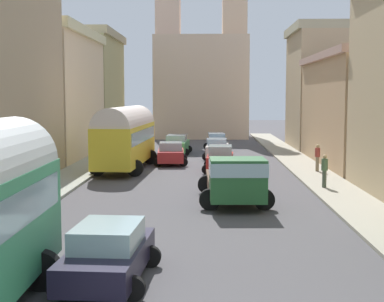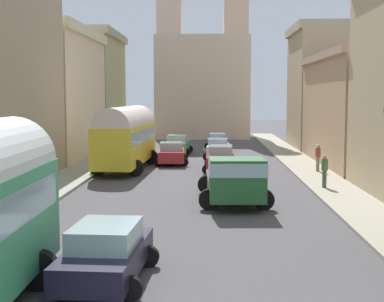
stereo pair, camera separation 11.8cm
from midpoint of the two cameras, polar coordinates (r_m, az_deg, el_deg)
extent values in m
plane|color=#4E4B4E|center=(35.55, 0.21, -2.17)|extent=(154.00, 154.00, 0.00)
cube|color=#9DA090|center=(36.45, -11.26, -1.98)|extent=(2.50, 70.00, 0.14)
cube|color=#A59E8C|center=(36.09, 11.80, -2.06)|extent=(2.50, 70.00, 0.14)
cube|color=beige|center=(45.21, -13.96, 5.20)|extent=(5.49, 13.65, 9.24)
cube|color=beige|center=(45.46, -14.11, 11.48)|extent=(6.04, 13.65, 0.71)
cube|color=tan|center=(58.05, -10.64, 5.88)|extent=(5.84, 11.98, 10.38)
cube|color=tan|center=(58.36, -10.74, 11.34)|extent=(6.43, 11.98, 0.74)
cube|color=tan|center=(40.77, 16.37, 3.69)|extent=(5.43, 14.75, 7.23)
cube|color=tan|center=(40.84, 16.52, 9.11)|extent=(5.98, 14.75, 0.49)
cube|color=tan|center=(53.08, 13.05, 5.85)|extent=(5.62, 9.10, 10.36)
cube|color=tan|center=(53.41, 13.19, 11.82)|extent=(6.18, 9.10, 0.74)
cube|color=beige|center=(65.85, 0.90, 6.40)|extent=(10.55, 7.87, 11.47)
cube|color=beige|center=(64.15, -2.47, 9.10)|extent=(2.70, 2.70, 17.47)
cube|color=beige|center=(64.05, 4.22, 9.09)|extent=(2.70, 2.70, 17.47)
cylinder|color=black|center=(14.77, -15.17, -11.53)|extent=(1.00, 0.35, 1.00)
cube|color=yellow|center=(36.99, -6.79, 0.77)|extent=(2.83, 9.98, 2.44)
cylinder|color=silver|center=(36.91, -6.81, 2.65)|extent=(2.78, 9.78, 2.36)
cube|color=#99B7C6|center=(36.95, -6.80, 1.60)|extent=(2.85, 9.19, 0.78)
cylinder|color=black|center=(40.32, -7.54, -0.58)|extent=(1.00, 0.35, 1.00)
cylinder|color=black|center=(39.92, -4.33, -0.61)|extent=(1.00, 0.35, 1.00)
cylinder|color=black|center=(34.39, -9.60, -1.68)|extent=(1.00, 0.35, 1.00)
cylinder|color=black|center=(33.92, -5.85, -1.73)|extent=(1.00, 0.35, 1.00)
cube|color=#265D30|center=(23.59, 4.47, -2.89)|extent=(2.35, 2.01, 1.76)
cube|color=#99B7C6|center=(23.52, 4.48, -1.70)|extent=(2.40, 2.09, 0.56)
cube|color=brown|center=(27.03, 3.87, -3.10)|extent=(2.45, 4.94, 0.55)
ellipsoid|color=beige|center=(26.16, 2.88, -2.12)|extent=(0.94, 0.97, 0.59)
ellipsoid|color=beige|center=(27.01, 4.94, -2.03)|extent=(1.10, 0.98, 0.46)
ellipsoid|color=beige|center=(27.14, 3.91, -1.95)|extent=(0.82, 0.96, 0.49)
ellipsoid|color=beige|center=(25.74, 2.95, -1.48)|extent=(0.74, 0.89, 0.53)
cylinder|color=black|center=(24.08, 7.14, -4.87)|extent=(0.90, 0.32, 0.90)
cylinder|color=black|center=(23.89, 1.66, -4.91)|extent=(0.90, 0.32, 0.90)
cylinder|color=black|center=(28.07, 6.07, -3.36)|extent=(0.90, 0.31, 0.90)
cylinder|color=black|center=(27.91, 1.38, -3.38)|extent=(0.90, 0.31, 0.90)
cube|color=red|center=(35.90, 2.78, -1.02)|extent=(1.81, 4.21, 0.80)
cube|color=#9DBBC1|center=(35.82, 2.78, 0.08)|extent=(1.53, 2.21, 0.59)
cylinder|color=black|center=(34.66, 4.07, -1.89)|extent=(0.60, 0.21, 0.60)
cylinder|color=black|center=(34.70, 1.37, -1.87)|extent=(0.60, 0.21, 0.60)
cylinder|color=black|center=(37.20, 4.08, -1.37)|extent=(0.60, 0.21, 0.60)
cylinder|color=black|center=(37.24, 1.57, -1.36)|extent=(0.60, 0.21, 0.60)
cube|color=silver|center=(43.10, 2.50, 0.09)|extent=(1.82, 4.04, 0.80)
cube|color=#96B4CA|center=(43.04, 2.51, 0.94)|extent=(1.52, 2.14, 0.48)
cylinder|color=black|center=(41.89, 3.50, -0.59)|extent=(0.60, 0.21, 0.60)
cylinder|color=black|center=(41.97, 1.34, -0.57)|extent=(0.60, 0.21, 0.60)
cylinder|color=black|center=(44.32, 3.60, -0.25)|extent=(0.60, 0.21, 0.60)
cylinder|color=black|center=(44.40, 1.55, -0.23)|extent=(0.60, 0.21, 0.60)
cube|color=slate|center=(49.48, 2.41, 0.72)|extent=(1.78, 4.29, 0.68)
cube|color=#8CABC5|center=(49.43, 2.41, 1.45)|extent=(1.49, 2.26, 0.59)
cylinder|color=black|center=(48.27, 3.43, 0.23)|extent=(0.60, 0.21, 0.60)
cylinder|color=black|center=(48.17, 1.58, 0.22)|extent=(0.60, 0.21, 0.60)
cylinder|color=black|center=(50.86, 3.19, 0.50)|extent=(0.60, 0.21, 0.60)
cylinder|color=black|center=(50.76, 1.43, 0.50)|extent=(0.60, 0.21, 0.60)
cube|color=black|center=(15.03, -8.67, -10.68)|extent=(2.01, 4.37, 0.67)
cube|color=#A2C0C4|center=(14.87, -8.70, -8.38)|extent=(1.69, 2.31, 0.57)
cylinder|color=black|center=(16.57, -10.62, -10.27)|extent=(0.60, 0.21, 0.60)
cylinder|color=black|center=(16.20, -4.41, -10.56)|extent=(0.60, 0.21, 0.60)
cylinder|color=black|center=(14.14, -13.54, -13.13)|extent=(0.60, 0.21, 0.60)
cylinder|color=black|center=(13.71, -6.23, -13.62)|extent=(0.60, 0.21, 0.60)
cube|color=red|center=(39.55, -2.24, -0.45)|extent=(1.96, 3.79, 0.75)
cube|color=#A0B4C1|center=(39.48, -2.24, 0.49)|extent=(1.65, 2.01, 0.54)
cylinder|color=black|center=(40.74, -3.45, -0.76)|extent=(0.60, 0.21, 0.60)
cylinder|color=black|center=(40.72, -0.98, -0.76)|extent=(0.60, 0.21, 0.60)
cylinder|color=black|center=(38.47, -3.57, -1.14)|extent=(0.60, 0.21, 0.60)
cylinder|color=black|center=(38.44, -0.95, -1.14)|extent=(0.60, 0.21, 0.60)
cube|color=#459651|center=(46.53, -1.62, 0.51)|extent=(1.97, 4.45, 0.83)
cube|color=#9AB0BD|center=(46.48, -1.62, 1.33)|extent=(1.65, 2.35, 0.51)
cylinder|color=black|center=(48.00, -2.47, 0.20)|extent=(0.60, 0.21, 0.60)
cylinder|color=black|center=(47.82, -0.40, 0.19)|extent=(0.60, 0.21, 0.60)
cylinder|color=black|center=(45.34, -2.90, -0.12)|extent=(0.60, 0.21, 0.60)
cylinder|color=black|center=(45.14, -0.71, -0.13)|extent=(0.60, 0.21, 0.60)
cylinder|color=#465240|center=(29.71, 13.06, -3.72)|extent=(0.18, 0.18, 0.14)
cylinder|color=#465240|center=(29.64, 13.08, -2.75)|extent=(0.29, 0.29, 0.87)
cylinder|color=#4A6641|center=(29.54, 13.11, -1.34)|extent=(0.44, 0.44, 0.60)
sphere|color=tan|center=(29.50, 13.13, -0.56)|extent=(0.21, 0.21, 0.21)
cylinder|color=#7E6E52|center=(35.92, 12.41, -2.11)|extent=(0.18, 0.18, 0.14)
cylinder|color=#7E6E52|center=(35.85, 12.42, -1.29)|extent=(0.29, 0.29, 0.90)
cylinder|color=#97362F|center=(35.78, 12.45, -0.14)|extent=(0.45, 0.45, 0.55)
sphere|color=tan|center=(35.74, 12.46, 0.48)|extent=(0.23, 0.23, 0.23)
camera|label=1|loc=(0.06, -90.12, -0.01)|focal=52.91mm
camera|label=2|loc=(0.06, 89.88, 0.01)|focal=52.91mm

